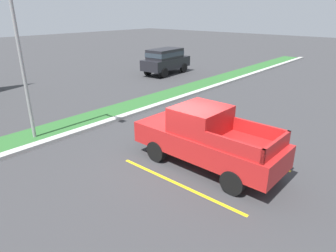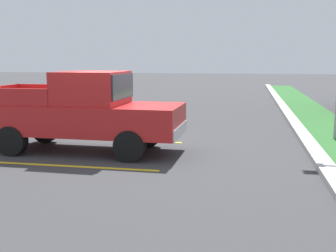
# 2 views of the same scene
# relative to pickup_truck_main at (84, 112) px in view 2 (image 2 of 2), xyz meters

# --- Properties ---
(ground_plane) EXTENTS (120.00, 120.00, 0.00)m
(ground_plane) POSITION_rel_pickup_truck_main_xyz_m (-0.09, 0.92, -1.04)
(ground_plane) COLOR #38383A
(parking_line_near) EXTENTS (0.12, 4.80, 0.01)m
(parking_line_near) POSITION_rel_pickup_truck_main_xyz_m (-1.55, -0.05, -1.04)
(parking_line_near) COLOR yellow
(parking_line_near) RESTS_ON ground
(parking_line_far) EXTENTS (0.12, 4.80, 0.01)m
(parking_line_far) POSITION_rel_pickup_truck_main_xyz_m (1.55, -0.05, -1.04)
(parking_line_far) COLOR yellow
(parking_line_far) RESTS_ON ground
(curb_strip) EXTENTS (56.00, 0.40, 0.15)m
(curb_strip) POSITION_rel_pickup_truck_main_xyz_m (-0.09, 5.92, -0.97)
(curb_strip) COLOR #B2B2AD
(curb_strip) RESTS_ON ground
(pickup_truck_main) EXTENTS (2.03, 5.26, 2.10)m
(pickup_truck_main) POSITION_rel_pickup_truck_main_xyz_m (0.00, 0.00, 0.00)
(pickup_truck_main) COLOR black
(pickup_truck_main) RESTS_ON ground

